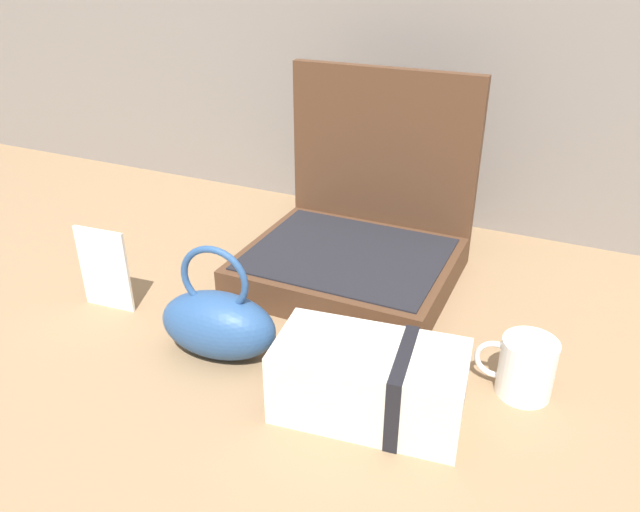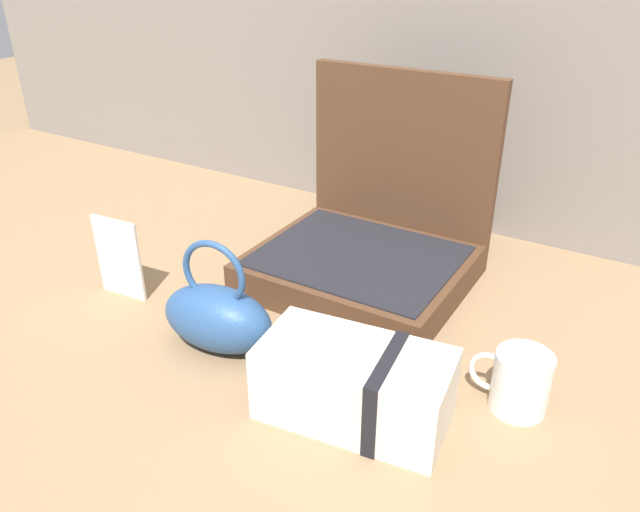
{
  "view_description": "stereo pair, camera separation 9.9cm",
  "coord_description": "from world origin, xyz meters",
  "px_view_note": "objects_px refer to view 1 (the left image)",
  "views": [
    {
      "loc": [
        0.34,
        -0.82,
        0.62
      ],
      "look_at": [
        -0.03,
        -0.02,
        0.16
      ],
      "focal_mm": 34.41,
      "sensor_mm": 36.0,
      "label": 1
    },
    {
      "loc": [
        0.43,
        -0.77,
        0.62
      ],
      "look_at": [
        -0.03,
        -0.02,
        0.16
      ],
      "focal_mm": 34.41,
      "sensor_mm": 36.0,
      "label": 2
    }
  ],
  "objects_px": {
    "cream_toiletry_bag": "(371,381)",
    "coffee_mug": "(525,367)",
    "open_suitcase": "(358,236)",
    "teal_pouch_handbag": "(218,322)",
    "info_card_left": "(104,269)"
  },
  "relations": [
    {
      "from": "open_suitcase",
      "to": "teal_pouch_handbag",
      "type": "bearing_deg",
      "value": -106.01
    },
    {
      "from": "cream_toiletry_bag",
      "to": "open_suitcase",
      "type": "bearing_deg",
      "value": 114.17
    },
    {
      "from": "teal_pouch_handbag",
      "to": "cream_toiletry_bag",
      "type": "bearing_deg",
      "value": -6.27
    },
    {
      "from": "teal_pouch_handbag",
      "to": "coffee_mug",
      "type": "relative_size",
      "value": 1.74
    },
    {
      "from": "teal_pouch_handbag",
      "to": "info_card_left",
      "type": "relative_size",
      "value": 1.3
    },
    {
      "from": "cream_toiletry_bag",
      "to": "coffee_mug",
      "type": "relative_size",
      "value": 2.36
    },
    {
      "from": "coffee_mug",
      "to": "info_card_left",
      "type": "xyz_separation_m",
      "value": [
        -0.74,
        -0.07,
        0.03
      ]
    },
    {
      "from": "coffee_mug",
      "to": "info_card_left",
      "type": "height_order",
      "value": "info_card_left"
    },
    {
      "from": "cream_toiletry_bag",
      "to": "coffee_mug",
      "type": "xyz_separation_m",
      "value": [
        0.19,
        0.14,
        -0.01
      ]
    },
    {
      "from": "open_suitcase",
      "to": "coffee_mug",
      "type": "height_order",
      "value": "open_suitcase"
    },
    {
      "from": "teal_pouch_handbag",
      "to": "info_card_left",
      "type": "bearing_deg",
      "value": 172.07
    },
    {
      "from": "open_suitcase",
      "to": "teal_pouch_handbag",
      "type": "height_order",
      "value": "open_suitcase"
    },
    {
      "from": "teal_pouch_handbag",
      "to": "cream_toiletry_bag",
      "type": "distance_m",
      "value": 0.28
    },
    {
      "from": "coffee_mug",
      "to": "info_card_left",
      "type": "distance_m",
      "value": 0.74
    },
    {
      "from": "cream_toiletry_bag",
      "to": "teal_pouch_handbag",
      "type": "bearing_deg",
      "value": 173.73
    }
  ]
}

